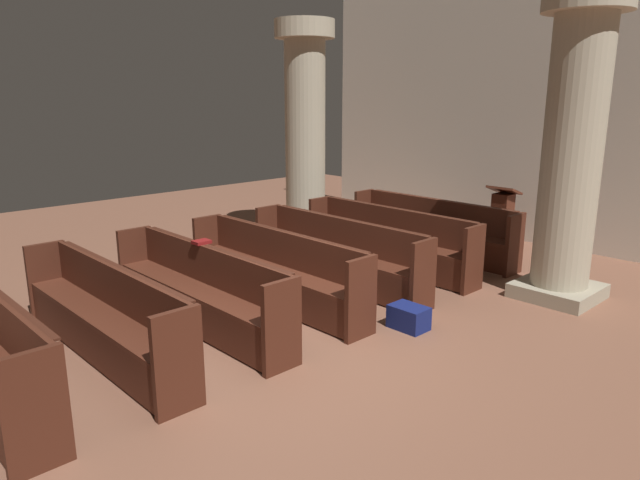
{
  "coord_description": "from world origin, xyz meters",
  "views": [
    {
      "loc": [
        4.19,
        -3.45,
        2.52
      ],
      "look_at": [
        -0.88,
        1.38,
        0.75
      ],
      "focal_mm": 32.37,
      "sensor_mm": 36.0,
      "label": 1
    }
  ],
  "objects": [
    {
      "name": "back_wall",
      "position": [
        0.0,
        6.08,
        2.25
      ],
      "size": [
        10.0,
        0.16,
        4.5
      ],
      "primitive_type": "cube",
      "color": "silver",
      "rests_on": "ground"
    },
    {
      "name": "pew_row_2",
      "position": [
        -1.08,
        1.89,
        0.48
      ],
      "size": [
        2.95,
        0.46,
        0.89
      ],
      "color": "#4C2316",
      "rests_on": "ground"
    },
    {
      "name": "pew_row_1",
      "position": [
        -1.08,
        2.97,
        0.48
      ],
      "size": [
        2.95,
        0.46,
        0.89
      ],
      "color": "#4C2316",
      "rests_on": "ground"
    },
    {
      "name": "pew_row_3",
      "position": [
        -1.08,
        0.81,
        0.48
      ],
      "size": [
        2.95,
        0.47,
        0.89
      ],
      "color": "#4C2316",
      "rests_on": "ground"
    },
    {
      "name": "kneeler_box_navy",
      "position": [
        0.55,
        1.37,
        0.13
      ],
      "size": [
        0.41,
        0.29,
        0.26
      ],
      "primitive_type": "cube",
      "color": "navy",
      "rests_on": "ground"
    },
    {
      "name": "pillar_far_side",
      "position": [
        -3.34,
        3.37,
        1.94
      ],
      "size": [
        1.01,
        1.01,
        3.73
      ],
      "color": "#9F967E",
      "rests_on": "ground"
    },
    {
      "name": "pew_row_0",
      "position": [
        -1.08,
        4.04,
        0.48
      ],
      "size": [
        2.95,
        0.47,
        0.89
      ],
      "color": "#4C2316",
      "rests_on": "ground"
    },
    {
      "name": "pillar_aisle_side",
      "position": [
        1.23,
        3.57,
        1.94
      ],
      "size": [
        1.01,
        1.01,
        3.73
      ],
      "color": "#9F967E",
      "rests_on": "ground"
    },
    {
      "name": "ground_plane",
      "position": [
        0.0,
        0.0,
        0.0
      ],
      "size": [
        19.2,
        19.2,
        0.0
      ],
      "primitive_type": "plane",
      "color": "brown"
    },
    {
      "name": "pew_row_5",
      "position": [
        -1.08,
        -1.34,
        0.48
      ],
      "size": [
        2.95,
        0.47,
        0.89
      ],
      "color": "#4C2316",
      "rests_on": "ground"
    },
    {
      "name": "pew_row_4",
      "position": [
        -1.08,
        -0.27,
        0.48
      ],
      "size": [
        2.95,
        0.46,
        0.89
      ],
      "color": "#4C2316",
      "rests_on": "ground"
    },
    {
      "name": "lectern",
      "position": [
        -0.47,
        5.14,
        0.45
      ],
      "size": [
        0.48,
        0.45,
        1.08
      ],
      "color": "#411E13",
      "rests_on": "ground"
    },
    {
      "name": "hymn_book",
      "position": [
        -1.29,
        -0.08,
        0.91
      ],
      "size": [
        0.15,
        0.19,
        0.04
      ],
      "primitive_type": "cube",
      "color": "maroon",
      "rests_on": "pew_row_4"
    }
  ]
}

